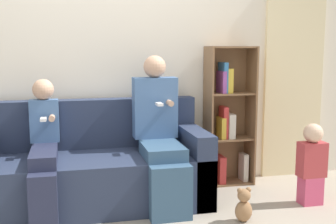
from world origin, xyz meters
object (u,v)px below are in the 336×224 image
at_px(teddy_bear, 244,206).
at_px(toddler_standing, 312,163).
at_px(couch, 93,170).
at_px(adult_seated, 160,129).
at_px(bookshelf, 227,118).
at_px(child_seated, 44,148).

bearing_deg(teddy_bear, toddler_standing, 17.23).
xyz_separation_m(couch, toddler_standing, (1.88, -0.45, 0.07)).
distance_m(couch, adult_seated, 0.70).
bearing_deg(teddy_bear, couch, 149.14).
height_order(couch, bookshelf, bookshelf).
xyz_separation_m(adult_seated, bookshelf, (0.79, 0.40, -0.00)).
bearing_deg(child_seated, teddy_bear, -19.13).
bearing_deg(bookshelf, couch, -167.62).
height_order(couch, child_seated, child_seated).
bearing_deg(teddy_bear, bookshelf, 76.60).
relative_size(couch, child_seated, 1.80).
height_order(adult_seated, toddler_standing, adult_seated).
xyz_separation_m(child_seated, teddy_bear, (1.55, -0.54, -0.44)).
distance_m(bookshelf, teddy_bear, 1.15).
xyz_separation_m(toddler_standing, teddy_bear, (-0.74, -0.23, -0.24)).
relative_size(child_seated, teddy_bear, 3.93).
distance_m(couch, child_seated, 0.50).
xyz_separation_m(couch, adult_seated, (0.58, -0.10, 0.37)).
bearing_deg(bookshelf, toddler_standing, -56.27).
height_order(bookshelf, teddy_bear, bookshelf).
bearing_deg(child_seated, bookshelf, 14.18).
bearing_deg(bookshelf, teddy_bear, -103.40).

